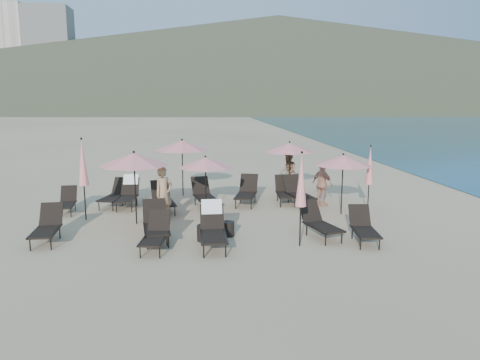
{
  "coord_description": "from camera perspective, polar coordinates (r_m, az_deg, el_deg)",
  "views": [
    {
      "loc": [
        -1.78,
        -12.9,
        4.12
      ],
      "look_at": [
        0.14,
        3.5,
        1.1
      ],
      "focal_mm": 35.0,
      "sensor_mm": 36.0,
      "label": 1
    }
  ],
  "objects": [
    {
      "name": "side_table_0",
      "position": [
        13.46,
        -4.48,
        -6.46
      ],
      "size": [
        0.37,
        0.37,
        0.46
      ],
      "primitive_type": "cylinder",
      "color": "black",
      "rests_on": "ground"
    },
    {
      "name": "beachgoer_c",
      "position": [
        17.74,
        10.01,
        -0.51
      ],
      "size": [
        0.84,
        1.04,
        1.65
      ],
      "primitive_type": "imported",
      "rotation": [
        0.0,
        0.0,
        2.11
      ],
      "color": "tan",
      "rests_on": "ground"
    },
    {
      "name": "lounger_10",
      "position": [
        18.13,
        5.5,
        -1.34
      ],
      "size": [
        0.78,
        1.75,
        0.98
      ],
      "rotation": [
        0.0,
        0.0,
        -0.08
      ],
      "color": "black",
      "rests_on": "ground"
    },
    {
      "name": "lounger_11",
      "position": [
        17.88,
        7.09,
        -1.45
      ],
      "size": [
        0.99,
        1.89,
        1.03
      ],
      "rotation": [
        0.0,
        0.0,
        0.17
      ],
      "color": "black",
      "rests_on": "ground"
    },
    {
      "name": "lounger_8",
      "position": [
        16.94,
        -9.39,
        -2.21
      ],
      "size": [
        1.01,
        1.86,
        1.01
      ],
      "rotation": [
        0.0,
        0.0,
        0.2
      ],
      "color": "black",
      "rests_on": "ground"
    },
    {
      "name": "lounger_9",
      "position": [
        17.5,
        -4.44,
        -1.7
      ],
      "size": [
        0.99,
        1.86,
        1.01
      ],
      "rotation": [
        0.0,
        0.0,
        0.19
      ],
      "color": "black",
      "rests_on": "ground"
    },
    {
      "name": "beachgoer_b",
      "position": [
        20.23,
        5.89,
        1.01
      ],
      "size": [
        0.7,
        0.87,
        1.7
      ],
      "primitive_type": "imported",
      "rotation": [
        0.0,
        0.0,
        -1.64
      ],
      "color": "#8E6449",
      "rests_on": "ground"
    },
    {
      "name": "lounger_5",
      "position": [
        13.79,
        14.83,
        -5.51
      ],
      "size": [
        0.81,
        1.68,
        0.93
      ],
      "rotation": [
        0.0,
        0.0,
        -0.13
      ],
      "color": "black",
      "rests_on": "ground"
    },
    {
      "name": "umbrella_open_0",
      "position": [
        15.14,
        -12.79,
        2.48
      ],
      "size": [
        2.22,
        2.22,
        2.39
      ],
      "color": "black",
      "rests_on": "ground"
    },
    {
      "name": "lounger_7",
      "position": [
        17.92,
        -13.45,
        -1.49
      ],
      "size": [
        0.77,
        1.82,
        1.11
      ],
      "rotation": [
        0.0,
        0.0,
        -0.07
      ],
      "color": "black",
      "rests_on": "ground"
    },
    {
      "name": "umbrella_open_2",
      "position": [
        16.46,
        12.46,
        2.36
      ],
      "size": [
        1.99,
        1.99,
        2.15
      ],
      "color": "black",
      "rests_on": "ground"
    },
    {
      "name": "beachgoer_a",
      "position": [
        15.52,
        -9.28,
        -1.71
      ],
      "size": [
        0.79,
        0.76,
        1.82
      ],
      "primitive_type": "imported",
      "rotation": [
        0.0,
        0.0,
        0.71
      ],
      "color": "tan",
      "rests_on": "ground"
    },
    {
      "name": "umbrella_closed_0",
      "position": [
        12.7,
        7.47,
        -0.08
      ],
      "size": [
        0.31,
        0.31,
        2.64
      ],
      "color": "black",
      "rests_on": "ground"
    },
    {
      "name": "lounger_0",
      "position": [
        14.39,
        -22.45,
        -5.19
      ],
      "size": [
        0.7,
        1.72,
        0.98
      ],
      "rotation": [
        0.0,
        0.0,
        0.03
      ],
      "color": "black",
      "rests_on": "ground"
    },
    {
      "name": "hotel_skyline",
      "position": [
        299.26,
        -25.23,
        13.26
      ],
      "size": [
        109.0,
        82.0,
        55.0
      ],
      "color": "beige",
      "rests_on": "ground"
    },
    {
      "name": "lounger_2",
      "position": [
        12.9,
        -10.24,
        -6.44
      ],
      "size": [
        0.84,
        1.67,
        0.92
      ],
      "rotation": [
        0.0,
        0.0,
        -0.15
      ],
      "color": "black",
      "rests_on": "ground"
    },
    {
      "name": "umbrella_closed_2",
      "position": [
        16.11,
        -18.63,
        1.96
      ],
      "size": [
        0.32,
        0.32,
        2.76
      ],
      "color": "black",
      "rests_on": "ground"
    },
    {
      "name": "lounger_6",
      "position": [
        17.66,
        -20.36,
        -2.45
      ],
      "size": [
        0.67,
        1.53,
        0.86
      ],
      "rotation": [
        0.0,
        0.0,
        0.07
      ],
      "color": "black",
      "rests_on": "ground"
    },
    {
      "name": "volcanic_headland",
      "position": [
        324.67,
        6.58,
        14.26
      ],
      "size": [
        690.0,
        690.0,
        55.0
      ],
      "color": "brown",
      "rests_on": "ground"
    },
    {
      "name": "umbrella_open_1",
      "position": [
        16.03,
        -4.23,
        2.15
      ],
      "size": [
        1.93,
        1.93,
        2.08
      ],
      "color": "black",
      "rests_on": "ground"
    },
    {
      "name": "lounger_3",
      "position": [
        12.92,
        -3.34,
        -5.68
      ],
      "size": [
        0.71,
        1.87,
        1.16
      ],
      "rotation": [
        0.0,
        0.0,
        -0.01
      ],
      "color": "black",
      "rests_on": "ground"
    },
    {
      "name": "ground",
      "position": [
        13.66,
        1.14,
        -7.19
      ],
      "size": [
        800.0,
        800.0,
        0.0
      ],
      "primitive_type": "plane",
      "color": "#D6BA8C",
      "rests_on": "ground"
    },
    {
      "name": "umbrella_open_3",
      "position": [
        19.16,
        -7.08,
        4.22
      ],
      "size": [
        2.2,
        2.2,
        2.37
      ],
      "color": "black",
      "rests_on": "ground"
    },
    {
      "name": "side_table_1",
      "position": [
        13.89,
        -1.48,
        -5.97
      ],
      "size": [
        0.39,
        0.39,
        0.43
      ],
      "primitive_type": "cylinder",
      "color": "black",
      "rests_on": "ground"
    },
    {
      "name": "lounger_1",
      "position": [
        13.7,
        -10.24,
        -5.19
      ],
      "size": [
        0.9,
        1.88,
        1.04
      ],
      "rotation": [
        0.0,
        0.0,
        0.12
      ],
      "color": "black",
      "rests_on": "ground"
    },
    {
      "name": "lounger_12",
      "position": [
        17.81,
        0.83,
        -1.4
      ],
      "size": [
        1.15,
        1.94,
        1.05
      ],
      "rotation": [
        0.0,
        0.0,
        -0.27
      ],
      "color": "black",
      "rests_on": "ground"
    },
    {
      "name": "umbrella_open_4",
      "position": [
        19.36,
        6.06,
        3.97
      ],
      "size": [
        2.09,
        2.09,
        2.25
      ],
      "color": "black",
      "rests_on": "ground"
    },
    {
      "name": "lounger_13",
      "position": [
        18.12,
        -14.98,
        -1.66
      ],
      "size": [
        1.12,
        1.81,
        0.98
      ],
      "rotation": [
        0.0,
        0.0,
        -0.3
      ],
      "color": "black",
      "rests_on": "ground"
    },
    {
      "name": "umbrella_closed_1",
      "position": [
        16.86,
        15.54,
        1.66
      ],
      "size": [
        0.28,
        0.28,
        2.42
      ],
      "color": "black",
      "rests_on": "ground"
    },
    {
      "name": "lounger_4",
      "position": [
        13.92,
        9.62,
        -5.05
      ],
      "size": [
        1.06,
        1.8,
        0.97
      ],
      "rotation": [
        0.0,
        0.0,
        0.26
      ],
      "color": "black",
      "rests_on": "ground"
    }
  ]
}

